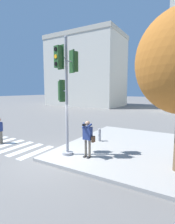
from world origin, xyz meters
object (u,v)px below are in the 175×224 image
at_px(person_photographer, 88,136).
at_px(fire_hydrant, 99,135).
at_px(traffic_signal_pole, 66,84).
at_px(pedestrian_distant, 0,130).

xyz_separation_m(person_photographer, fire_hydrant, (-0.67, 2.52, -0.61)).
distance_m(traffic_signal_pole, pedestrian_distant, 5.40).
distance_m(person_photographer, fire_hydrant, 2.67).
height_order(traffic_signal_pole, person_photographer, traffic_signal_pole).
distance_m(pedestrian_distant, fire_hydrant, 5.93).
distance_m(traffic_signal_pole, person_photographer, 2.54).
relative_size(traffic_signal_pole, person_photographer, 3.24).
distance_m(person_photographer, pedestrian_distant, 5.81).
relative_size(person_photographer, fire_hydrant, 2.16).
bearing_deg(traffic_signal_pole, pedestrian_distant, -176.09).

